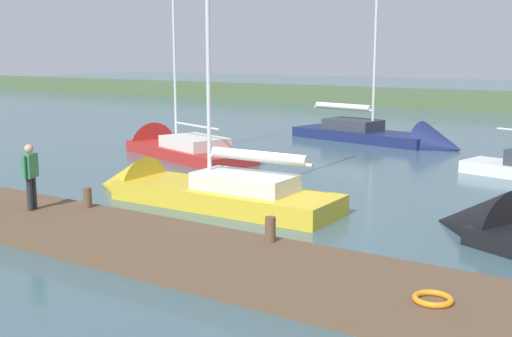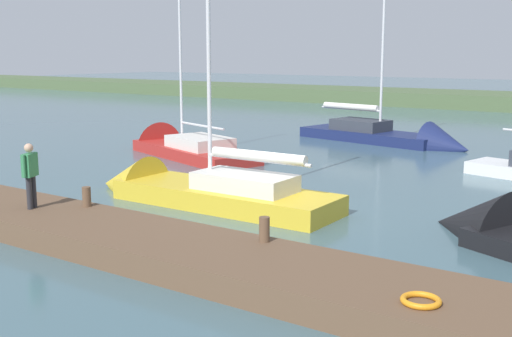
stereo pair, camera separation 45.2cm
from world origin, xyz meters
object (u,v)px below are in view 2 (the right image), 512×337
object	(u,v)px
mooring_post_near	(264,229)
sailboat_far_right	(188,193)
sailboat_far_left	(397,140)
person_on_dock	(30,171)
sailboat_inner_slip	(174,149)
life_ring_buoy	(421,300)
mooring_post_far	(87,197)

from	to	relation	value
mooring_post_near	sailboat_far_right	size ratio (longest dim) A/B	0.05
sailboat_far_left	person_on_dock	world-z (taller)	sailboat_far_left
sailboat_far_right	sailboat_inner_slip	distance (m)	9.81
sailboat_inner_slip	mooring_post_near	bearing A→B (deg)	157.30
mooring_post_near	sailboat_far_right	xyz separation A→B (m)	(5.41, -3.83, -0.60)
life_ring_buoy	sailboat_far_left	xyz separation A→B (m)	(8.86, -20.65, -0.39)
sailboat_far_right	mooring_post_near	bearing A→B (deg)	144.26
mooring_post_far	sailboat_far_left	xyz separation A→B (m)	(-0.70, -19.24, -0.60)
mooring_post_far	sailboat_inner_slip	size ratio (longest dim) A/B	0.06
sailboat_far_left	person_on_dock	size ratio (longest dim) A/B	6.29
mooring_post_far	life_ring_buoy	world-z (taller)	mooring_post_far
mooring_post_near	sailboat_far_left	world-z (taller)	sailboat_far_left
sailboat_far_left	sailboat_far_right	xyz separation A→B (m)	(0.51, 15.42, 0.01)
sailboat_inner_slip	person_on_dock	bearing A→B (deg)	134.45
mooring_post_near	sailboat_inner_slip	bearing A→B (deg)	-41.48
life_ring_buoy	sailboat_far_right	bearing A→B (deg)	-29.18
sailboat_far_right	person_on_dock	size ratio (longest dim) A/B	6.17
life_ring_buoy	mooring_post_far	bearing A→B (deg)	-8.38
mooring_post_near	sailboat_inner_slip	world-z (taller)	sailboat_inner_slip
life_ring_buoy	sailboat_inner_slip	bearing A→B (deg)	-37.04
sailboat_far_left	sailboat_far_right	world-z (taller)	sailboat_far_left
sailboat_far_left	sailboat_inner_slip	size ratio (longest dim) A/B	1.18
mooring_post_near	mooring_post_far	size ratio (longest dim) A/B	1.04
person_on_dock	sailboat_far_left	bearing A→B (deg)	62.03
mooring_post_near	mooring_post_far	xyz separation A→B (m)	(5.59, 0.00, -0.01)
mooring_post_near	life_ring_buoy	xyz separation A→B (m)	(-3.97, 1.41, -0.22)
life_ring_buoy	sailboat_inner_slip	xyz separation A→B (m)	(16.23, -12.25, -0.44)
mooring_post_near	life_ring_buoy	size ratio (longest dim) A/B	0.82
mooring_post_far	mooring_post_near	bearing A→B (deg)	180.00
sailboat_far_right	sailboat_inner_slip	world-z (taller)	sailboat_far_right
life_ring_buoy	sailboat_inner_slip	world-z (taller)	sailboat_inner_slip
mooring_post_far	sailboat_far_right	world-z (taller)	sailboat_far_right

